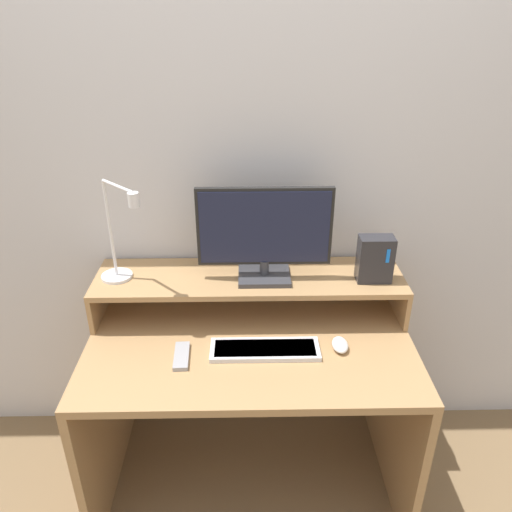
% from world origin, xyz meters
% --- Properties ---
extents(wall_back, '(6.00, 0.05, 2.50)m').
position_xyz_m(wall_back, '(0.00, 0.75, 1.25)').
color(wall_back, silver).
rests_on(wall_back, ground_plane).
extents(desk, '(1.21, 0.71, 0.73)m').
position_xyz_m(desk, '(0.00, 0.36, 0.52)').
color(desk, '#A87F51').
rests_on(desk, ground_plane).
extents(monitor_shelf, '(1.21, 0.31, 0.17)m').
position_xyz_m(monitor_shelf, '(0.00, 0.56, 0.87)').
color(monitor_shelf, '#A87F51').
rests_on(monitor_shelf, desk).
extents(monitor, '(0.51, 0.17, 0.37)m').
position_xyz_m(monitor, '(0.06, 0.54, 1.08)').
color(monitor, '#38383D').
rests_on(monitor, monitor_shelf).
extents(desk_lamp, '(0.21, 0.21, 0.40)m').
position_xyz_m(desk_lamp, '(-0.48, 0.52, 1.05)').
color(desk_lamp, silver).
rests_on(desk_lamp, monitor_shelf).
extents(router_dock, '(0.13, 0.08, 0.18)m').
position_xyz_m(router_dock, '(0.48, 0.51, 0.98)').
color(router_dock, '#28282D').
rests_on(router_dock, monitor_shelf).
extents(keyboard, '(0.40, 0.13, 0.02)m').
position_xyz_m(keyboard, '(0.05, 0.29, 0.74)').
color(keyboard, silver).
rests_on(keyboard, desk).
extents(mouse, '(0.06, 0.09, 0.03)m').
position_xyz_m(mouse, '(0.33, 0.30, 0.74)').
color(mouse, white).
rests_on(mouse, desk).
extents(remote_control, '(0.06, 0.15, 0.02)m').
position_xyz_m(remote_control, '(-0.24, 0.26, 0.73)').
color(remote_control, '#99999E').
rests_on(remote_control, desk).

